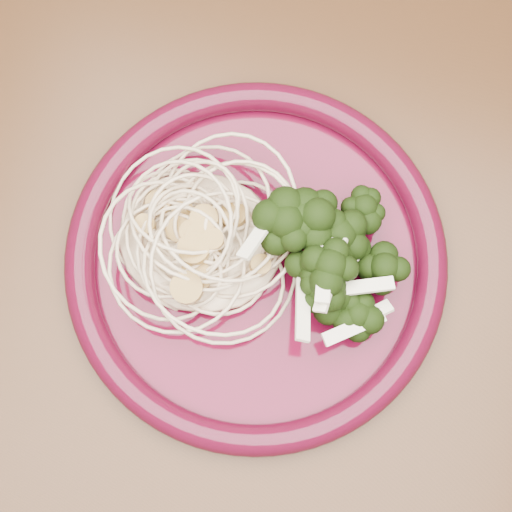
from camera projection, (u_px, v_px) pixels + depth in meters
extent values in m
plane|color=brown|center=(288.00, 349.00, 1.24)|extent=(3.50, 3.50, 0.00)
cube|color=#472814|center=(329.00, 244.00, 0.53)|extent=(1.20, 0.80, 0.04)
cylinder|color=#4A061B|center=(256.00, 262.00, 0.51)|extent=(0.26, 0.26, 0.01)
torus|color=#4A091D|center=(256.00, 259.00, 0.50)|extent=(0.27, 0.27, 0.02)
ellipsoid|color=beige|center=(199.00, 238.00, 0.49)|extent=(0.12, 0.10, 0.03)
ellipsoid|color=black|center=(328.00, 276.00, 0.48)|extent=(0.08, 0.14, 0.05)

